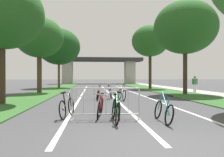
# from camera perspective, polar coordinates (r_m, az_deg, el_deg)

# --- Properties ---
(ground_plane) EXTENTS (300.00, 300.00, 0.00)m
(ground_plane) POSITION_cam_1_polar(r_m,az_deg,el_deg) (4.71, 14.34, -16.89)
(ground_plane) COLOR #3D3D3F
(grass_verge_left) EXTENTS (3.03, 53.73, 0.05)m
(grass_verge_left) POSITION_cam_1_polar(r_m,az_deg,el_deg) (26.60, -14.27, -2.67)
(grass_verge_left) COLOR #2D5B26
(grass_verge_left) RESTS_ON ground
(grass_verge_right) EXTENTS (3.03, 53.73, 0.05)m
(grass_verge_right) POSITION_cam_1_polar(r_m,az_deg,el_deg) (27.24, 10.32, -2.60)
(grass_verge_right) COLOR #2D5B26
(grass_verge_right) RESTS_ON ground
(sidewalk_path_right) EXTENTS (2.33, 53.73, 0.08)m
(sidewalk_path_right) POSITION_cam_1_polar(r_m,az_deg,el_deg) (28.07, 15.61, -2.49)
(sidewalk_path_right) COLOR #9E9B93
(sidewalk_path_right) RESTS_ON ground
(lane_stripe_center) EXTENTS (0.14, 31.08, 0.01)m
(lane_stripe_center) POSITION_cam_1_polar(r_m,az_deg,el_deg) (19.89, -0.77, -3.72)
(lane_stripe_center) COLOR silver
(lane_stripe_center) RESTS_ON ground
(lane_stripe_right_lane) EXTENTS (0.14, 31.08, 0.01)m
(lane_stripe_right_lane) POSITION_cam_1_polar(r_m,az_deg,el_deg) (20.20, 5.82, -3.66)
(lane_stripe_right_lane) COLOR silver
(lane_stripe_right_lane) RESTS_ON ground
(lane_stripe_left_lane) EXTENTS (0.14, 31.08, 0.01)m
(lane_stripe_left_lane) POSITION_cam_1_polar(r_m,az_deg,el_deg) (19.85, -7.47, -3.73)
(lane_stripe_left_lane) COLOR silver
(lane_stripe_left_lane) RESTS_ON ground
(overpass_bridge) EXTENTS (18.76, 4.12, 5.65)m
(overpass_bridge) POSITION_cam_1_polar(r_m,az_deg,el_deg) (48.74, -3.34, 3.28)
(overpass_bridge) COLOR #2D2D30
(overpass_bridge) RESTS_ON ground
(tree_left_oak_mid) EXTENTS (4.21, 4.21, 6.42)m
(tree_left_oak_mid) POSITION_cam_1_polar(r_m,az_deg,el_deg) (13.06, -26.33, 14.55)
(tree_left_oak_mid) COLOR #3D2D1E
(tree_left_oak_mid) RESTS_ON ground
(tree_left_maple_mid) EXTENTS (4.25, 4.25, 6.77)m
(tree_left_maple_mid) POSITION_cam_1_polar(r_m,az_deg,el_deg) (21.14, -18.11, 9.92)
(tree_left_maple_mid) COLOR #4C3823
(tree_left_maple_mid) RESTS_ON ground
(tree_left_oak_near) EXTENTS (5.58, 5.58, 7.80)m
(tree_left_oak_near) POSITION_cam_1_polar(r_m,az_deg,el_deg) (30.30, -13.46, 7.91)
(tree_left_oak_near) COLOR brown
(tree_left_oak_near) RESTS_ON ground
(tree_right_pine_near) EXTENTS (5.10, 5.10, 7.66)m
(tree_right_pine_near) POSITION_cam_1_polar(r_m,az_deg,el_deg) (19.61, 18.24, 12.29)
(tree_right_pine_near) COLOR #3D2D1E
(tree_right_pine_near) RESTS_ON ground
(tree_right_pine_far) EXTENTS (4.47, 4.47, 7.74)m
(tree_right_pine_far) POSITION_cam_1_polar(r_m,az_deg,el_deg) (27.86, 9.73, 9.41)
(tree_right_pine_far) COLOR #3D2D1E
(tree_right_pine_far) RESTS_ON ground
(crowd_barrier_nearest) EXTENTS (2.28, 0.49, 1.05)m
(crowd_barrier_nearest) POSITION_cam_1_polar(r_m,az_deg,el_deg) (7.37, -1.56, -6.51)
(crowd_barrier_nearest) COLOR #ADADB2
(crowd_barrier_nearest) RESTS_ON ground
(crowd_barrier_second) EXTENTS (2.29, 0.55, 1.05)m
(crowd_barrier_second) POSITION_cam_1_polar(r_m,az_deg,el_deg) (14.08, -4.72, -3.27)
(crowd_barrier_second) COLOR #ADADB2
(crowd_barrier_second) RESTS_ON ground
(bicycle_teal_0) EXTENTS (0.44, 1.72, 0.95)m
(bicycle_teal_0) POSITION_cam_1_polar(r_m,az_deg,el_deg) (7.16, 13.06, -8.06)
(bicycle_teal_0) COLOR black
(bicycle_teal_0) RESTS_ON ground
(bicycle_green_1) EXTENTS (0.55, 1.72, 0.98)m
(bicycle_green_1) POSITION_cam_1_polar(r_m,az_deg,el_deg) (7.01, 1.00, -7.98)
(bicycle_green_1) COLOR black
(bicycle_green_1) RESTS_ON ground
(bicycle_red_2) EXTENTS (0.47, 1.70, 0.87)m
(bicycle_red_2) POSITION_cam_1_polar(r_m,az_deg,el_deg) (7.88, -2.98, -7.31)
(bicycle_red_2) COLOR black
(bicycle_red_2) RESTS_ON ground
(bicycle_orange_3) EXTENTS (0.51, 1.65, 0.93)m
(bicycle_orange_3) POSITION_cam_1_polar(r_m,az_deg,el_deg) (13.72, -3.60, -4.05)
(bicycle_orange_3) COLOR black
(bicycle_orange_3) RESTS_ON ground
(bicycle_white_4) EXTENTS (0.55, 1.67, 0.97)m
(bicycle_white_4) POSITION_cam_1_polar(r_m,az_deg,el_deg) (13.70, 2.60, -3.98)
(bicycle_white_4) COLOR black
(bicycle_white_4) RESTS_ON ground
(bicycle_purple_5) EXTENTS (0.51, 1.67, 0.91)m
(bicycle_purple_5) POSITION_cam_1_polar(r_m,az_deg,el_deg) (14.63, -0.37, -3.73)
(bicycle_purple_5) COLOR black
(bicycle_purple_5) RESTS_ON ground
(bicycle_black_6) EXTENTS (0.49, 1.59, 0.90)m
(bicycle_black_6) POSITION_cam_1_polar(r_m,az_deg,el_deg) (7.96, -11.45, -7.14)
(bicycle_black_6) COLOR black
(bicycle_black_6) RESTS_ON ground
(bicycle_yellow_7) EXTENTS (0.52, 1.62, 0.91)m
(bicycle_yellow_7) POSITION_cam_1_polar(r_m,az_deg,el_deg) (7.80, 1.50, -7.35)
(bicycle_yellow_7) COLOR black
(bicycle_yellow_7) RESTS_ON ground
(pedestrian_with_backpack) EXTENTS (0.55, 0.32, 1.52)m
(pedestrian_with_backpack) POSITION_cam_1_polar(r_m,az_deg,el_deg) (21.72, 20.44, -0.97)
(pedestrian_with_backpack) COLOR beige
(pedestrian_with_backpack) RESTS_ON ground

